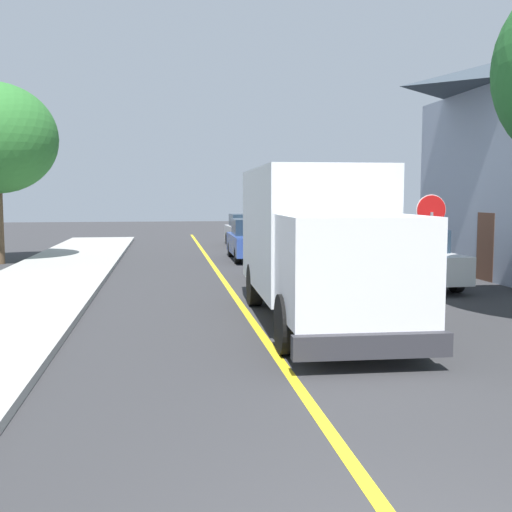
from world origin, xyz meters
name	(u,v)px	position (x,y,z in m)	size (l,w,h in m)	color
centre_line_yellow	(246,313)	(0.00, 10.00, 0.00)	(0.16, 56.00, 0.01)	gold
box_truck	(316,237)	(1.31, 8.91, 1.77)	(2.60, 7.24, 3.20)	silver
parked_car_near	(290,255)	(2.06, 15.14, 0.79)	(1.84, 4.42, 1.67)	#4C564C
parked_car_mid	(253,240)	(1.79, 21.40, 0.79)	(1.86, 4.43, 1.67)	#2D4793
parked_car_far	(246,231)	(2.43, 28.23, 0.79)	(1.88, 4.43, 1.67)	#B7B7BC
parked_van_across	(408,259)	(5.20, 13.44, 0.79)	(1.94, 4.45, 1.67)	silver
stop_sign	(431,226)	(4.95, 11.40, 1.86)	(0.80, 0.10, 2.65)	gray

